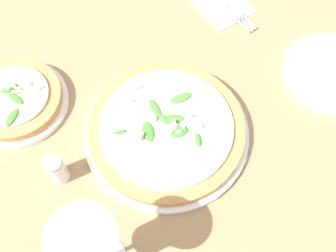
{
  "coord_description": "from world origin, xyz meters",
  "views": [
    {
      "loc": [
        0.31,
        -0.12,
        0.67
      ],
      "look_at": [
        0.01,
        0.0,
        0.03
      ],
      "focal_mm": 42.0,
      "sensor_mm": 36.0,
      "label": 1
    }
  ],
  "objects": [
    {
      "name": "fork",
      "position": [
        -0.26,
        0.24,
        0.01
      ],
      "size": [
        0.22,
        0.07,
        0.0
      ],
      "rotation": [
        0.0,
        0.0,
        0.25
      ],
      "color": "silver",
      "rests_on": "ground_plane"
    },
    {
      "name": "pizza_arugula_main",
      "position": [
        0.01,
        0.0,
        0.02
      ],
      "size": [
        0.31,
        0.31,
        0.05
      ],
      "color": "white",
      "rests_on": "ground_plane"
    },
    {
      "name": "pizza_personal_side",
      "position": [
        -0.17,
        -0.24,
        0.02
      ],
      "size": [
        0.2,
        0.2,
        0.05
      ],
      "color": "white",
      "rests_on": "ground_plane"
    },
    {
      "name": "wine_glass",
      "position": [
        0.18,
        -0.19,
        0.13
      ],
      "size": [
        0.09,
        0.09,
        0.18
      ],
      "color": "white",
      "rests_on": "ground_plane"
    },
    {
      "name": "shaker_pepper",
      "position": [
        0.01,
        -0.21,
        0.03
      ],
      "size": [
        0.03,
        0.03,
        0.07
      ],
      "color": "silver",
      "rests_on": "ground_plane"
    },
    {
      "name": "side_plate_white",
      "position": [
        0.01,
        0.36,
        0.01
      ],
      "size": [
        0.2,
        0.2,
        0.02
      ],
      "color": "white",
      "rests_on": "ground_plane"
    },
    {
      "name": "ground_plane",
      "position": [
        0.0,
        0.0,
        0.0
      ],
      "size": [
        6.0,
        6.0,
        0.0
      ],
      "primitive_type": "plane",
      "color": "#9E7A56"
    }
  ]
}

